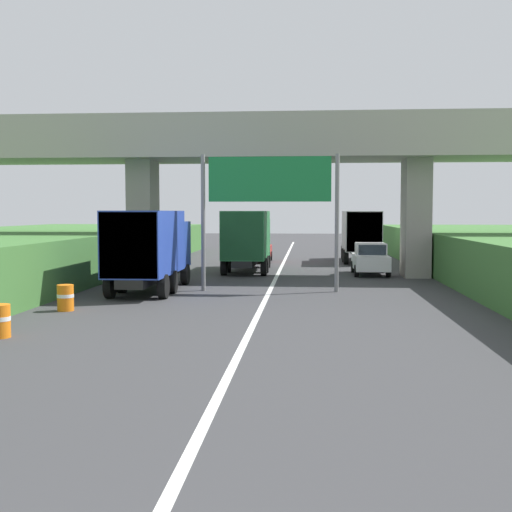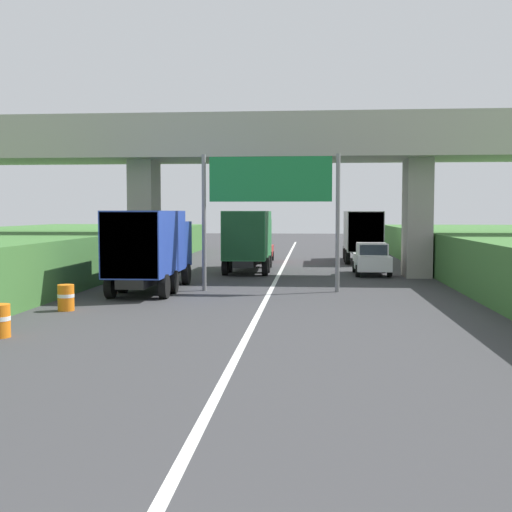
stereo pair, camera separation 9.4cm
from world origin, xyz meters
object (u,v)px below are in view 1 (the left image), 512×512
(truck_blue, at_px, (150,246))
(construction_barrel_1, at_px, (0,321))
(car_white, at_px, (370,259))
(construction_barrel_3, at_px, (110,282))
(construction_barrel_2, at_px, (65,298))
(car_red, at_px, (257,249))
(overhead_highway_sign, at_px, (270,189))
(truck_silver, at_px, (360,233))
(truck_green, at_px, (248,238))
(construction_barrel_4, at_px, (141,272))

(truck_blue, relative_size, construction_barrel_1, 8.11)
(car_white, relative_size, construction_barrel_3, 4.56)
(car_white, height_order, construction_barrel_1, car_white)
(car_white, relative_size, construction_barrel_2, 4.56)
(car_red, bearing_deg, overhead_highway_sign, -83.78)
(truck_silver, bearing_deg, overhead_highway_sign, -106.85)
(car_red, relative_size, car_white, 1.00)
(truck_green, height_order, construction_barrel_4, truck_green)
(car_red, bearing_deg, car_white, -52.22)
(overhead_highway_sign, bearing_deg, car_white, 57.26)
(truck_blue, bearing_deg, construction_barrel_3, -152.24)
(car_white, bearing_deg, car_red, 127.78)
(car_red, bearing_deg, construction_barrel_1, -100.01)
(construction_barrel_3, bearing_deg, overhead_highway_sign, 11.08)
(overhead_highway_sign, relative_size, truck_green, 0.81)
(truck_silver, xyz_separation_m, car_red, (-6.96, -0.52, -1.08))
(overhead_highway_sign, distance_m, construction_barrel_1, 13.38)
(construction_barrel_2, bearing_deg, construction_barrel_4, 89.23)
(construction_barrel_1, distance_m, construction_barrel_4, 14.47)
(truck_green, relative_size, construction_barrel_2, 8.11)
(construction_barrel_4, bearing_deg, construction_barrel_2, -90.77)
(truck_blue, bearing_deg, construction_barrel_2, -105.83)
(construction_barrel_2, bearing_deg, car_white, 50.00)
(truck_green, distance_m, construction_barrel_1, 20.73)
(construction_barrel_3, bearing_deg, construction_barrel_4, 89.21)
(truck_green, distance_m, construction_barrel_4, 7.51)
(truck_green, relative_size, truck_silver, 1.00)
(truck_blue, distance_m, car_red, 17.35)
(construction_barrel_1, relative_size, construction_barrel_3, 1.00)
(car_red, bearing_deg, truck_silver, 4.28)
(overhead_highway_sign, distance_m, construction_barrel_3, 7.76)
(truck_silver, bearing_deg, construction_barrel_2, -117.03)
(truck_blue, distance_m, construction_barrel_1, 10.68)
(overhead_highway_sign, bearing_deg, truck_blue, -174.53)
(overhead_highway_sign, relative_size, car_white, 1.43)
(construction_barrel_2, relative_size, construction_barrel_3, 1.00)
(construction_barrel_1, height_order, construction_barrel_3, same)
(overhead_highway_sign, xyz_separation_m, truck_blue, (-5.06, -0.48, -2.42))
(overhead_highway_sign, relative_size, truck_blue, 0.81)
(car_white, distance_m, construction_barrel_3, 14.71)
(car_white, relative_size, construction_barrel_4, 4.56)
(construction_barrel_1, xyz_separation_m, construction_barrel_3, (0.06, 9.65, 0.00))
(truck_silver, bearing_deg, construction_barrel_4, -130.85)
(truck_silver, distance_m, construction_barrel_4, 17.93)
(overhead_highway_sign, distance_m, truck_blue, 5.63)
(car_white, bearing_deg, truck_silver, 88.95)
(truck_blue, xyz_separation_m, construction_barrel_2, (-1.60, -5.63, -1.47))
(truck_green, height_order, car_red, truck_green)
(construction_barrel_2, relative_size, construction_barrel_4, 1.00)
(car_white, xyz_separation_m, construction_barrel_3, (-11.58, -9.05, -0.40))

